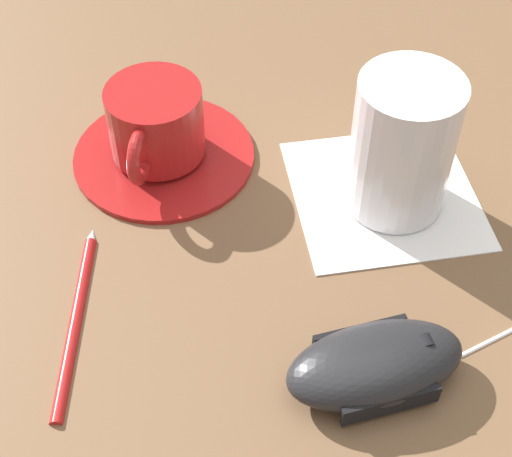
# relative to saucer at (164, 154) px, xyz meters

# --- Properties ---
(ground_plane) EXTENTS (3.00, 3.00, 0.00)m
(ground_plane) POSITION_rel_saucer_xyz_m (0.06, -0.11, -0.00)
(ground_plane) COLOR brown
(saucer) EXTENTS (0.15, 0.15, 0.01)m
(saucer) POSITION_rel_saucer_xyz_m (0.00, 0.00, 0.00)
(saucer) COLOR maroon
(saucer) RESTS_ON ground
(coffee_cup) EXTENTS (0.08, 0.10, 0.06)m
(coffee_cup) POSITION_rel_saucer_xyz_m (-0.00, -0.00, 0.03)
(coffee_cup) COLOR maroon
(coffee_cup) RESTS_ON saucer
(computer_mouse) EXTENTS (0.12, 0.08, 0.04)m
(computer_mouse) POSITION_rel_saucer_xyz_m (0.12, -0.22, 0.01)
(computer_mouse) COLOR black
(computer_mouse) RESTS_ON ground
(napkin_under_glass) EXTENTS (0.15, 0.15, 0.00)m
(napkin_under_glass) POSITION_rel_saucer_xyz_m (0.17, -0.06, -0.00)
(napkin_under_glass) COLOR white
(napkin_under_glass) RESTS_ON ground
(drinking_glass) EXTENTS (0.08, 0.08, 0.11)m
(drinking_glass) POSITION_rel_saucer_xyz_m (0.17, -0.07, 0.05)
(drinking_glass) COLOR silver
(drinking_glass) RESTS_ON napkin_under_glass
(pen) EXTENTS (0.03, 0.16, 0.01)m
(pen) POSITION_rel_saucer_xyz_m (-0.07, -0.15, -0.00)
(pen) COLOR #B21919
(pen) RESTS_ON ground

